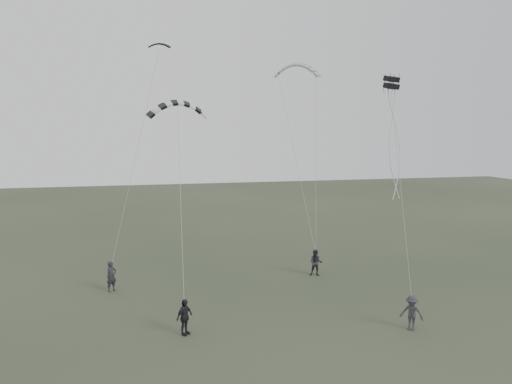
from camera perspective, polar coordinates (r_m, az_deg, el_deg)
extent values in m
plane|color=#2C3723|center=(28.83, 0.64, -14.06)|extent=(140.00, 140.00, 0.00)
imported|color=black|center=(34.02, -16.19, -9.25)|extent=(0.86, 0.81, 1.97)
imported|color=#232328|center=(36.33, 6.86, -8.03)|extent=(1.13, 1.04, 1.88)
imported|color=black|center=(26.45, -8.17, -13.96)|extent=(1.12, 1.08, 1.87)
imported|color=#2D2D32|center=(27.98, 17.37, -13.04)|extent=(1.36, 1.30, 1.86)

